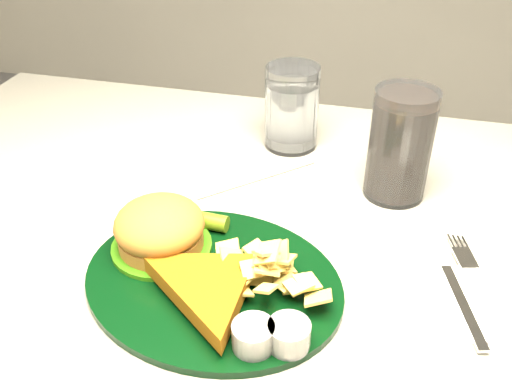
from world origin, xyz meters
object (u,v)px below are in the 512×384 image
cola_glass (400,145)px  fork_napkin (463,300)px  water_glass (292,107)px  dinner_plate (212,262)px

cola_glass → fork_napkin: (0.08, -0.20, -0.07)m
water_glass → fork_napkin: bearing=-50.5°
cola_glass → fork_napkin: size_ratio=0.94×
fork_napkin → cola_glass: bearing=97.0°
dinner_plate → fork_napkin: dinner_plate is taller
water_glass → cola_glass: cola_glass is taller
water_glass → fork_napkin: 0.39m
water_glass → cola_glass: size_ratio=0.85×
dinner_plate → water_glass: bearing=100.1°
cola_glass → fork_napkin: cola_glass is taller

